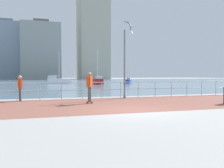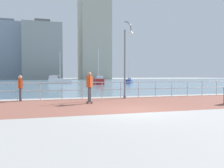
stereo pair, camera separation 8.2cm
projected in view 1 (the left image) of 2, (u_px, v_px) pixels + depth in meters
ground at (64, 83)px, 48.64m from camera, size 220.00×220.00×0.00m
brick_paving at (116, 104)px, 12.89m from camera, size 28.00×6.61×0.01m
harbor_water at (61, 82)px, 59.20m from camera, size 180.00×88.00×0.00m
waterfront_railing at (102, 87)px, 16.03m from camera, size 25.25×0.06×1.16m
lamppost at (126, 56)px, 15.68m from camera, size 0.55×0.75×5.41m
skateboarder at (90, 84)px, 13.00m from camera, size 0.39×0.51×1.82m
bystander at (20, 86)px, 14.17m from camera, size 0.31×0.56×1.63m
sailboat_ivory at (58, 80)px, 45.88m from camera, size 4.72×1.73×6.51m
sailboat_gray at (128, 81)px, 48.39m from camera, size 2.68×3.67×5.02m
sailboat_yellow at (98, 81)px, 42.60m from camera, size 1.82×4.88×6.72m
tower_glass at (93, 32)px, 107.04m from camera, size 13.25×17.22×46.73m
tower_concrete at (42, 52)px, 101.04m from camera, size 16.43×15.42×26.33m
tower_steel at (6, 51)px, 105.39m from camera, size 17.28×17.38×27.59m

